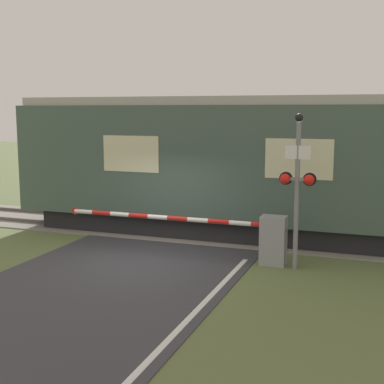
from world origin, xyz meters
TOP-DOWN VIEW (x-y plane):
  - ground_plane at (0.00, 0.00)m, footprint 80.00×80.00m
  - track_bed at (0.00, 3.56)m, footprint 36.00×3.20m
  - train at (3.41, 3.56)m, footprint 17.15×2.83m
  - crossing_barrier at (2.58, 0.87)m, footprint 5.83×0.44m
  - signal_post at (3.61, 0.71)m, footprint 0.84×0.26m

SIDE VIEW (x-z plane):
  - ground_plane at x=0.00m, z-range 0.00..0.00m
  - track_bed at x=0.00m, z-range -0.04..0.09m
  - crossing_barrier at x=2.58m, z-range 0.07..1.25m
  - signal_post at x=3.61m, z-range 0.25..3.83m
  - train at x=3.41m, z-range 0.05..4.08m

